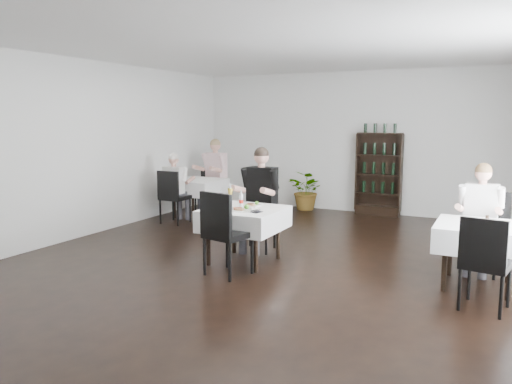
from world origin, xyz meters
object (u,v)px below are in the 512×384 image
at_px(main_table, 244,219).
at_px(potted_tree, 307,190).
at_px(wine_shelf, 379,175).
at_px(diner_main, 259,191).

relative_size(main_table, potted_tree, 1.18).
xyz_separation_m(main_table, potted_tree, (-0.63, 4.20, -0.18)).
height_order(wine_shelf, main_table, wine_shelf).
distance_m(main_table, potted_tree, 4.25).
bearing_deg(potted_tree, main_table, -81.49).
bearing_deg(diner_main, potted_tree, 98.59).
distance_m(wine_shelf, main_table, 4.41).
xyz_separation_m(main_table, diner_main, (-0.10, 0.67, 0.30)).
distance_m(wine_shelf, potted_tree, 1.59).
bearing_deg(diner_main, main_table, -81.91).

